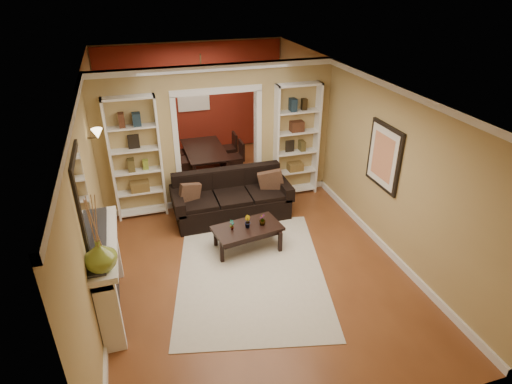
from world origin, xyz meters
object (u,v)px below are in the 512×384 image
object	(u,v)px
bookshelf_left	(136,159)
bookshelf_right	(296,141)
fireplace	(111,275)
coffee_table	(247,238)
sofa	(232,196)
dining_table	(206,160)

from	to	relation	value
bookshelf_left	bookshelf_right	size ratio (longest dim) A/B	1.00
bookshelf_right	fireplace	bearing A→B (deg)	-145.20
coffee_table	bookshelf_right	world-z (taller)	bookshelf_right
sofa	dining_table	bearing A→B (deg)	91.58
bookshelf_left	coffee_table	bearing A→B (deg)	-46.37
bookshelf_left	fireplace	world-z (taller)	bookshelf_left
bookshelf_right	dining_table	world-z (taller)	bookshelf_right
sofa	dining_table	world-z (taller)	sofa
coffee_table	bookshelf_right	size ratio (longest dim) A/B	0.48
bookshelf_left	dining_table	bearing A→B (deg)	45.46
dining_table	coffee_table	bearing A→B (deg)	-179.13
bookshelf_right	dining_table	distance (m)	2.38
bookshelf_left	dining_table	size ratio (longest dim) A/B	1.45
dining_table	fireplace	bearing A→B (deg)	153.02
bookshelf_right	coffee_table	bearing A→B (deg)	-131.83
sofa	bookshelf_left	size ratio (longest dim) A/B	0.95
coffee_table	fireplace	world-z (taller)	fireplace
coffee_table	fireplace	xyz separation A→B (m)	(-2.14, -0.85, 0.37)
coffee_table	dining_table	world-z (taller)	dining_table
coffee_table	bookshelf_left	world-z (taller)	bookshelf_left
sofa	bookshelf_right	world-z (taller)	bookshelf_right
bookshelf_right	sofa	bearing A→B (deg)	-158.75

